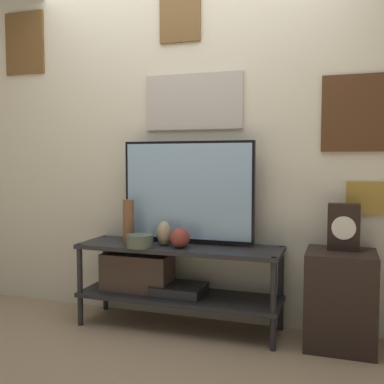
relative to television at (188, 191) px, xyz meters
name	(u,v)px	position (x,y,z in m)	size (l,w,h in m)	color
ground_plane	(166,341)	(-0.03, -0.35, -0.97)	(12.00, 12.00, 0.00)	#997F60
wall_back	(191,138)	(-0.03, 0.17, 0.39)	(6.40, 0.08, 2.70)	beige
media_console	(162,274)	(-0.16, -0.09, -0.60)	(1.45, 0.43, 0.59)	#232326
television	(188,191)	(0.00, 0.00, 0.00)	(0.97, 0.05, 0.74)	black
vase_round_glass	(180,238)	(0.00, -0.17, -0.31)	(0.14, 0.14, 0.14)	brown
vase_wide_bowl	(140,241)	(-0.27, -0.24, -0.33)	(0.19, 0.19, 0.09)	#4C5647
vase_urn_stoneware	(164,233)	(-0.13, -0.13, -0.29)	(0.10, 0.11, 0.17)	tan
vase_tall_ceramic	(129,221)	(-0.42, -0.11, -0.22)	(0.08, 0.08, 0.32)	brown
side_table	(340,299)	(1.06, -0.08, -0.66)	(0.43, 0.40, 0.62)	black
mantel_clock	(344,227)	(1.07, -0.02, -0.20)	(0.20, 0.11, 0.30)	black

